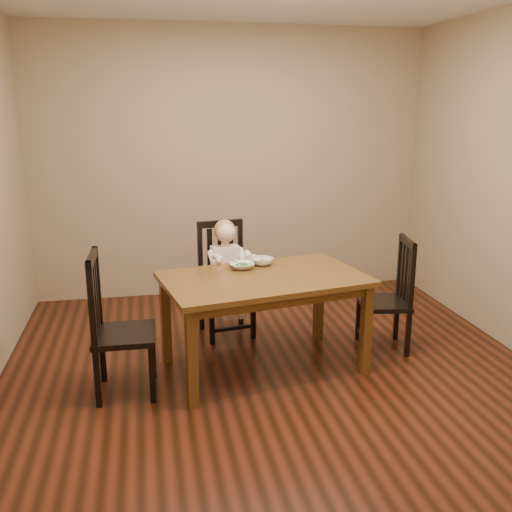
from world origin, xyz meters
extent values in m
cube|color=#461C0E|center=(0.00, 0.00, 0.00)|extent=(4.00, 4.00, 0.01)
cube|color=#9E8364|center=(0.00, 2.00, 1.35)|extent=(4.00, 0.01, 2.70)
cube|color=#9E8364|center=(0.00, -2.00, 1.35)|extent=(4.00, 0.01, 2.70)
cube|color=#4C3011|center=(-0.06, 0.10, 0.71)|extent=(1.59, 1.13, 0.04)
cube|color=#4C3011|center=(-0.06, 0.10, 0.65)|extent=(1.45, 0.99, 0.08)
cube|color=#4C3011|center=(-0.63, -0.38, 0.34)|extent=(0.08, 0.08, 0.69)
cube|color=#4C3011|center=(0.66, -0.14, 0.34)|extent=(0.08, 0.08, 0.69)
cube|color=#4C3011|center=(-0.77, 0.34, 0.34)|extent=(0.08, 0.08, 0.69)
cube|color=#4C3011|center=(0.52, 0.59, 0.34)|extent=(0.08, 0.08, 0.69)
cube|color=black|center=(-0.23, 0.81, 0.41)|extent=(0.48, 0.46, 0.04)
cube|color=black|center=(-0.08, 1.01, 0.20)|extent=(0.04, 0.04, 0.39)
cube|color=black|center=(-0.44, 0.96, 0.20)|extent=(0.04, 0.04, 0.39)
cube|color=black|center=(-0.03, 0.67, 0.20)|extent=(0.04, 0.04, 0.39)
cube|color=black|center=(-0.39, 0.62, 0.20)|extent=(0.04, 0.04, 0.39)
cube|color=black|center=(-0.08, 1.01, 0.70)|extent=(0.04, 0.04, 0.55)
cube|color=black|center=(-0.44, 0.96, 0.70)|extent=(0.04, 0.04, 0.55)
cube|color=black|center=(-0.26, 0.98, 0.95)|extent=(0.40, 0.09, 0.06)
cube|color=black|center=(-0.16, 1.00, 0.67)|extent=(0.05, 0.03, 0.47)
cube|color=black|center=(-0.26, 0.98, 0.67)|extent=(0.05, 0.03, 0.47)
cube|color=black|center=(-0.35, 0.97, 0.67)|extent=(0.05, 0.03, 0.47)
cube|color=black|center=(-1.06, -0.08, 0.42)|extent=(0.42, 0.44, 0.04)
cube|color=black|center=(-1.23, 0.11, 0.20)|extent=(0.04, 0.04, 0.40)
cube|color=black|center=(-1.24, -0.26, 0.20)|extent=(0.04, 0.04, 0.40)
cube|color=black|center=(-0.88, 0.10, 0.20)|extent=(0.04, 0.04, 0.40)
cube|color=black|center=(-0.89, -0.27, 0.20)|extent=(0.04, 0.04, 0.40)
cube|color=black|center=(-1.23, 0.11, 0.72)|extent=(0.04, 0.04, 0.56)
cube|color=black|center=(-1.24, -0.26, 0.72)|extent=(0.04, 0.04, 0.56)
cube|color=black|center=(-1.24, -0.07, 0.97)|extent=(0.05, 0.41, 0.06)
cube|color=black|center=(-1.24, 0.02, 0.69)|extent=(0.02, 0.04, 0.48)
cube|color=black|center=(-1.24, -0.07, 0.69)|extent=(0.02, 0.04, 0.48)
cube|color=black|center=(-1.24, -0.17, 0.69)|extent=(0.02, 0.04, 0.48)
cube|color=black|center=(0.97, 0.27, 0.39)|extent=(0.44, 0.45, 0.04)
cube|color=black|center=(1.10, 0.08, 0.19)|extent=(0.04, 0.04, 0.37)
cube|color=black|center=(1.16, 0.42, 0.19)|extent=(0.04, 0.04, 0.37)
cube|color=black|center=(0.78, 0.13, 0.19)|extent=(0.04, 0.04, 0.37)
cube|color=black|center=(0.84, 0.47, 0.19)|extent=(0.04, 0.04, 0.37)
cube|color=black|center=(1.10, 0.08, 0.66)|extent=(0.04, 0.04, 0.51)
cube|color=black|center=(1.16, 0.42, 0.66)|extent=(0.04, 0.04, 0.51)
cube|color=black|center=(1.13, 0.25, 0.89)|extent=(0.09, 0.38, 0.05)
cube|color=black|center=(1.12, 0.16, 0.64)|extent=(0.02, 0.04, 0.44)
cube|color=black|center=(1.13, 0.25, 0.64)|extent=(0.02, 0.04, 0.44)
cube|color=black|center=(1.15, 0.34, 0.64)|extent=(0.02, 0.04, 0.44)
imported|color=silver|center=(-0.18, 0.33, 0.75)|extent=(0.19, 0.19, 0.05)
imported|color=silver|center=(-0.01, 0.41, 0.75)|extent=(0.23, 0.23, 0.05)
cube|color=silver|center=(-0.21, 0.31, 0.78)|extent=(0.11, 0.09, 0.05)
cube|color=silver|center=(-0.21, 0.31, 0.76)|extent=(0.05, 0.04, 0.01)
camera|label=1|loc=(-0.88, -3.79, 1.94)|focal=40.00mm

